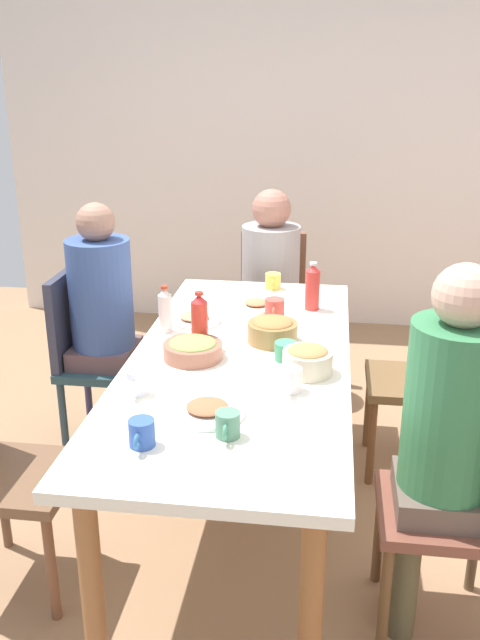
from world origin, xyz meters
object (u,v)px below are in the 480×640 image
object	(u,v)px
person_1	(270,271)
bottle_1	(312,287)
dining_table	(240,375)
bowl_1	(273,330)
cup_0	(273,281)
cup_2	(142,433)
chair_3	(467,495)
plate_0	(207,410)
cup_4	(137,383)
person_3	(446,426)
cup_5	(286,351)
bottle_0	(200,322)
plate_2	(256,305)
cup_6	(290,380)
chair_0	(89,351)
chair_2	(430,370)
bottle_2	(165,310)
cup_3	(275,308)
person_0	(104,309)
cup_1	(227,425)
bowl_0	(308,360)
chair_1	(271,301)
plate_1	(194,319)
bowl_2	(193,349)

from	to	relation	value
person_1	bottle_1	world-z (taller)	person_1
dining_table	bowl_1	distance (m)	0.24
cup_0	cup_2	world-z (taller)	cup_2
chair_3	bowl_1	distance (m)	0.99
plate_0	cup_4	xyz separation A→B (m)	(-0.11, -0.27, 0.03)
person_3	cup_5	world-z (taller)	person_3
cup_2	bottle_0	world-z (taller)	bottle_0
bottle_0	plate_2	bearing A→B (deg)	161.63
person_3	plate_2	size ratio (longest dim) A/B	6.36
cup_6	chair_0	bearing A→B (deg)	-127.15
cup_0	plate_2	bearing A→B (deg)	-9.23
chair_2	plate_2	world-z (taller)	chair_2
person_1	bottle_2	size ratio (longest dim) A/B	5.80
plate_2	bowl_1	size ratio (longest dim) A/B	0.98
person_1	cup_4	bearing A→B (deg)	-10.58
cup_3	bottle_1	distance (m)	0.22
person_0	bottle_2	size ratio (longest dim) A/B	6.07
dining_table	plate_0	world-z (taller)	plate_0
person_1	chair_3	world-z (taller)	person_1
cup_1	cup_5	world-z (taller)	cup_1
bowl_0	chair_1	bearing A→B (deg)	-169.78
person_3	plate_1	xyz separation A→B (m)	(-0.84, -0.97, -0.00)
person_3	cup_6	bearing A→B (deg)	-112.74
plate_1	cup_4	xyz separation A→B (m)	(0.73, -0.06, 0.03)
cup_6	bottle_2	xyz separation A→B (m)	(-0.50, -0.56, 0.05)
bowl_0	bowl_1	xyz separation A→B (m)	(-0.29, -0.15, -0.00)
cup_2	cup_0	bearing A→B (deg)	171.17
cup_1	plate_0	bearing A→B (deg)	-147.08
chair_0	person_1	world-z (taller)	person_1
plate_1	cup_5	size ratio (longest dim) A/B	1.91
person_0	person_3	xyz separation A→B (m)	(0.98, 1.43, 0.03)
person_1	plate_1	xyz separation A→B (m)	(0.92, -0.25, 0.04)
person_0	plate_2	world-z (taller)	person_0
person_0	chair_1	bearing A→B (deg)	140.63
bowl_0	cup_1	xyz separation A→B (m)	(0.50, -0.22, -0.01)
person_0	plate_2	bearing A→B (deg)	96.72
person_0	cup_5	world-z (taller)	person_0
bottle_0	bottle_2	distance (m)	0.24
dining_table	cup_5	bearing A→B (deg)	85.05
person_3	bowl_2	size ratio (longest dim) A/B	5.57
bottle_1	chair_2	bearing A→B (deg)	79.64
cup_4	plate_1	bearing A→B (deg)	175.57
dining_table	bowl_2	xyz separation A→B (m)	(0.05, -0.18, 0.12)
dining_table	chair_0	size ratio (longest dim) A/B	2.18
cup_6	chair_2	bearing A→B (deg)	142.60
person_0	chair_1	distance (m)	1.15
bottle_1	bottle_2	bearing A→B (deg)	-58.65
person_0	chair_2	xyz separation A→B (m)	(0.00, 1.52, -0.22)
chair_3	bowl_0	distance (m)	0.71
plate_1	cup_5	world-z (taller)	cup_5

